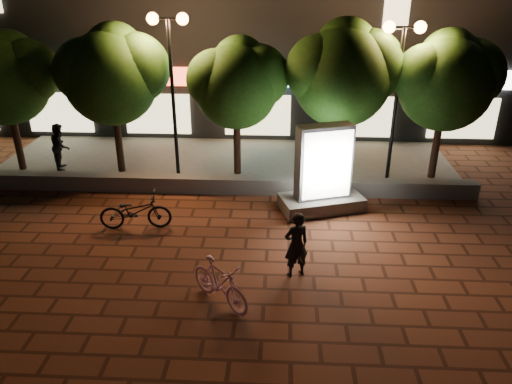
# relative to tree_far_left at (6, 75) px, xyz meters

# --- Properties ---
(ground) EXTENTS (80.00, 80.00, 0.00)m
(ground) POSITION_rel_tree_far_left_xyz_m (6.95, -5.46, -3.29)
(ground) COLOR #592D1C
(ground) RESTS_ON ground
(retaining_wall) EXTENTS (16.00, 0.45, 0.50)m
(retaining_wall) POSITION_rel_tree_far_left_xyz_m (6.95, -1.46, -3.04)
(retaining_wall) COLOR slate
(retaining_wall) RESTS_ON ground
(sidewalk) EXTENTS (16.00, 5.00, 0.08)m
(sidewalk) POSITION_rel_tree_far_left_xyz_m (6.95, 1.04, -3.25)
(sidewalk) COLOR slate
(sidewalk) RESTS_ON ground
(building_block) EXTENTS (28.00, 8.12, 11.30)m
(building_block) POSITION_rel_tree_far_left_xyz_m (6.94, 7.53, 1.70)
(building_block) COLOR black
(building_block) RESTS_ON ground
(tree_far_left) EXTENTS (3.36, 2.80, 4.63)m
(tree_far_left) POSITION_rel_tree_far_left_xyz_m (0.00, 0.00, 0.00)
(tree_far_left) COLOR #321C13
(tree_far_left) RESTS_ON sidewalk
(tree_left) EXTENTS (3.60, 3.00, 4.89)m
(tree_left) POSITION_rel_tree_far_left_xyz_m (3.50, 0.00, 0.15)
(tree_left) COLOR #321C13
(tree_left) RESTS_ON sidewalk
(tree_mid) EXTENTS (3.24, 2.70, 4.50)m
(tree_mid) POSITION_rel_tree_far_left_xyz_m (7.50, -0.00, -0.08)
(tree_mid) COLOR #321C13
(tree_mid) RESTS_ON sidewalk
(tree_right) EXTENTS (3.72, 3.10, 5.07)m
(tree_right) POSITION_rel_tree_far_left_xyz_m (10.80, 0.00, 0.27)
(tree_right) COLOR #321C13
(tree_right) RESTS_ON sidewalk
(tree_far_right) EXTENTS (3.48, 2.90, 4.76)m
(tree_far_right) POSITION_rel_tree_far_left_xyz_m (14.00, 0.00, 0.08)
(tree_far_right) COLOR #321C13
(tree_far_right) RESTS_ON sidewalk
(street_lamp_left) EXTENTS (1.26, 0.36, 5.18)m
(street_lamp_left) POSITION_rel_tree_far_left_xyz_m (5.45, -0.26, 0.74)
(street_lamp_left) COLOR black
(street_lamp_left) RESTS_ON sidewalk
(street_lamp_right) EXTENTS (1.26, 0.36, 4.98)m
(street_lamp_right) POSITION_rel_tree_far_left_xyz_m (12.45, -0.26, 0.60)
(street_lamp_right) COLOR black
(street_lamp_right) RESTS_ON sidewalk
(ad_kiosk) EXTENTS (2.60, 1.84, 2.55)m
(ad_kiosk) POSITION_rel_tree_far_left_xyz_m (10.12, -2.49, -2.26)
(ad_kiosk) COLOR slate
(ad_kiosk) RESTS_ON ground
(scooter_pink) EXTENTS (1.58, 1.53, 1.03)m
(scooter_pink) POSITION_rel_tree_far_left_xyz_m (7.70, -7.14, -2.78)
(scooter_pink) COLOR #D28EAF
(scooter_pink) RESTS_ON ground
(rider) EXTENTS (0.69, 0.58, 1.60)m
(rider) POSITION_rel_tree_far_left_xyz_m (9.30, -5.98, -2.49)
(rider) COLOR black
(rider) RESTS_ON ground
(scooter_parked) EXTENTS (1.99, 0.90, 1.01)m
(scooter_parked) POSITION_rel_tree_far_left_xyz_m (5.03, -3.95, -2.79)
(scooter_parked) COLOR black
(scooter_parked) RESTS_ON ground
(pedestrian) EXTENTS (0.79, 0.91, 1.59)m
(pedestrian) POSITION_rel_tree_far_left_xyz_m (1.35, 0.08, -2.42)
(pedestrian) COLOR black
(pedestrian) RESTS_ON sidewalk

